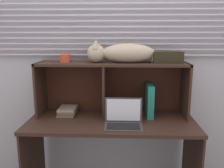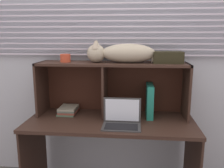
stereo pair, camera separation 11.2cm
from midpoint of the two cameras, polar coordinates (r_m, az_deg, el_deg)
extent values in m
cube|color=#B3B9C2|center=(2.35, -1.15, 6.38)|extent=(4.40, 0.04, 2.50)
cube|color=silver|center=(2.30, -1.23, 7.09)|extent=(2.64, 0.02, 0.01)
cube|color=silver|center=(2.29, -1.24, 8.41)|extent=(2.64, 0.02, 0.01)
cube|color=silver|center=(2.29, -1.24, 9.74)|extent=(2.64, 0.02, 0.01)
cube|color=silver|center=(2.29, -1.25, 11.06)|extent=(2.64, 0.02, 0.01)
cube|color=silver|center=(2.29, -1.26, 12.39)|extent=(2.64, 0.02, 0.01)
cube|color=silver|center=(2.29, -1.26, 13.72)|extent=(2.64, 0.02, 0.01)
cube|color=silver|center=(2.29, -1.27, 15.04)|extent=(2.64, 0.02, 0.01)
cube|color=silver|center=(2.30, -1.27, 16.36)|extent=(2.64, 0.02, 0.01)
cube|color=silver|center=(2.30, -1.28, 17.68)|extent=(2.64, 0.02, 0.01)
cube|color=silver|center=(2.31, -1.29, 18.99)|extent=(2.64, 0.02, 0.01)
cube|color=#342119|center=(2.13, -1.70, -9.10)|extent=(1.48, 0.62, 0.03)
cube|color=#342119|center=(2.44, -19.82, -16.32)|extent=(0.02, 0.56, 0.70)
cube|color=#342119|center=(2.35, 17.37, -17.31)|extent=(0.02, 0.56, 0.70)
cube|color=#342119|center=(2.15, -1.50, 4.92)|extent=(1.37, 0.32, 0.02)
cube|color=#342119|center=(2.33, -18.22, -1.06)|extent=(0.02, 0.32, 0.50)
cube|color=#342119|center=(2.24, 15.96, -1.41)|extent=(0.02, 0.32, 0.50)
cube|color=#342119|center=(2.19, -3.26, -1.55)|extent=(0.02, 0.30, 0.48)
cube|color=#3B1E14|center=(2.34, -1.21, -0.44)|extent=(1.37, 0.01, 0.50)
ellipsoid|color=#B2A68C|center=(2.13, 2.46, 7.46)|extent=(0.48, 0.19, 0.17)
sphere|color=#B2A68C|center=(2.15, -5.40, 7.39)|extent=(0.17, 0.17, 0.17)
cone|color=#B3A38B|center=(2.11, -5.60, 9.54)|extent=(0.07, 0.07, 0.07)
cone|color=tan|center=(2.19, -5.29, 9.63)|extent=(0.07, 0.07, 0.07)
cylinder|color=#B2A68C|center=(2.16, 11.09, 5.93)|extent=(0.23, 0.07, 0.07)
cube|color=#383838|center=(1.96, 1.10, -10.29)|extent=(0.32, 0.20, 0.01)
cube|color=#383838|center=(2.02, 1.19, -6.29)|extent=(0.32, 0.01, 0.22)
cube|color=white|center=(2.01, 1.18, -6.32)|extent=(0.28, 0.00, 0.19)
cube|color=black|center=(1.95, 1.10, -10.22)|extent=(0.27, 0.14, 0.00)
cube|color=#1D7965|center=(2.21, 7.61, -3.85)|extent=(0.06, 0.26, 0.30)
cube|color=#47644C|center=(2.32, -12.19, -7.00)|extent=(0.16, 0.21, 0.02)
cube|color=brown|center=(2.31, -11.95, -6.62)|extent=(0.16, 0.21, 0.02)
cube|color=#4D5C50|center=(2.31, -12.02, -6.16)|extent=(0.16, 0.21, 0.02)
cube|color=gray|center=(2.31, -12.02, -5.76)|extent=(0.16, 0.21, 0.02)
cylinder|color=#C1452B|center=(2.21, -12.80, 6.08)|extent=(0.09, 0.09, 0.07)
cube|color=black|center=(2.16, 11.79, 6.39)|extent=(0.26, 0.15, 0.10)
camera|label=1|loc=(0.06, -91.48, -0.30)|focal=37.79mm
camera|label=2|loc=(0.06, 88.52, 0.30)|focal=37.79mm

